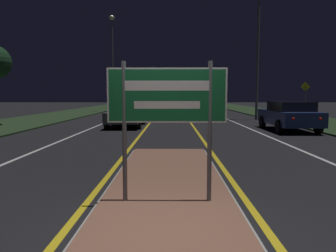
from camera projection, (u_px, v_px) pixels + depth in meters
ground_plane at (166, 242)px, 3.89m from camera, size 160.00×160.00×0.00m
median_island at (167, 204)px, 5.15m from camera, size 2.23×10.08×0.10m
verge_left at (41, 119)px, 23.90m from camera, size 5.00×100.00×0.08m
verge_right at (301, 119)px, 23.70m from camera, size 5.00×100.00×0.08m
centre_line_yellow_left at (156, 115)px, 28.79m from camera, size 0.12×70.00×0.01m
centre_line_yellow_right at (185, 115)px, 28.77m from camera, size 0.12×70.00×0.01m
lane_line_white_left at (123, 115)px, 28.82m from camera, size 0.12×70.00×0.01m
lane_line_white_right at (218, 115)px, 28.74m from camera, size 0.12×70.00×0.01m
edge_line_white_left at (89, 115)px, 28.86m from camera, size 0.10×70.00×0.01m
edge_line_white_right at (253, 115)px, 28.71m from camera, size 0.10×70.00×0.01m
highway_sign at (167, 103)px, 4.99m from camera, size 1.83×0.07×2.16m
streetlight_left_far at (112, 51)px, 34.41m from camera, size 0.52×0.52×10.09m
streetlight_right_near at (258, 36)px, 23.08m from camera, size 0.53×0.53×9.21m
car_receding_0 at (289, 115)px, 16.21m from camera, size 2.01×4.52×1.44m
car_receding_1 at (198, 106)px, 28.43m from camera, size 2.02×4.58×1.55m
car_approaching_0 at (127, 114)px, 18.45m from camera, size 1.90×4.70×1.39m
warning_sign at (305, 98)px, 21.36m from camera, size 0.60×0.06×2.54m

